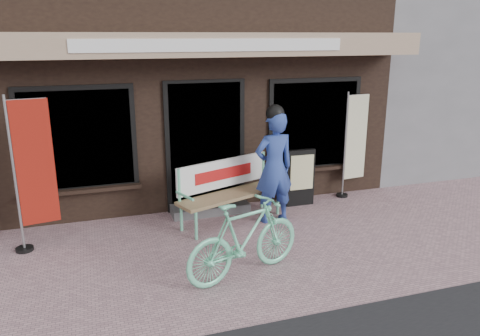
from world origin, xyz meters
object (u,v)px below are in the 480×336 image
object	(u,v)px
nobori_red	(32,172)
nobori_cream	(354,143)
person	(274,165)
bicycle	(245,239)
menu_stand	(300,177)
bench	(228,186)

from	to	relation	value
nobori_red	nobori_cream	size ratio (longest dim) A/B	1.12
person	nobori_cream	xyz separation A→B (m)	(1.85, 0.72, 0.07)
bicycle	menu_stand	xyz separation A→B (m)	(1.72, 2.08, 0.02)
bench	bicycle	xyz separation A→B (m)	(-0.32, -1.80, -0.08)
bench	nobori_cream	xyz separation A→B (m)	(2.54, 0.48, 0.42)
bicycle	nobori_red	distance (m)	3.03
nobori_red	menu_stand	xyz separation A→B (m)	(4.20, 0.44, -0.60)
bench	person	world-z (taller)	person
person	menu_stand	distance (m)	0.98
bench	menu_stand	xyz separation A→B (m)	(1.40, 0.29, -0.07)
person	nobori_cream	distance (m)	1.99
bicycle	nobori_red	world-z (taller)	nobori_red
menu_stand	nobori_red	bearing A→B (deg)	-173.43
bench	person	xyz separation A→B (m)	(0.68, -0.24, 0.34)
bicycle	menu_stand	size ratio (longest dim) A/B	1.65
bench	nobori_cream	distance (m)	2.62
bench	menu_stand	world-z (taller)	menu_stand
bench	nobori_red	distance (m)	2.85
bicycle	nobori_red	size ratio (longest dim) A/B	0.76
bench	nobori_red	xyz separation A→B (m)	(-2.80, -0.16, 0.54)
bench	bicycle	world-z (taller)	bicycle
bench	menu_stand	bearing A→B (deg)	-8.95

